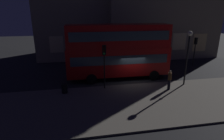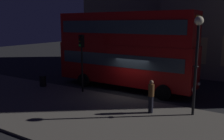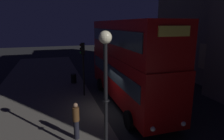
{
  "view_description": "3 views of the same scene",
  "coord_description": "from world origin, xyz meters",
  "px_view_note": "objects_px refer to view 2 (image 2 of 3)",
  "views": [
    {
      "loc": [
        -5.33,
        -17.37,
        7.0
      ],
      "look_at": [
        -2.16,
        -0.09,
        1.39
      ],
      "focal_mm": 30.05,
      "sensor_mm": 36.0,
      "label": 1
    },
    {
      "loc": [
        7.13,
        -14.4,
        4.87
      ],
      "look_at": [
        -2.08,
        0.83,
        1.41
      ],
      "focal_mm": 38.18,
      "sensor_mm": 36.0,
      "label": 2
    },
    {
      "loc": [
        11.11,
        -3.74,
        5.47
      ],
      "look_at": [
        -3.02,
        0.71,
        1.98
      ],
      "focal_mm": 31.53,
      "sensor_mm": 36.0,
      "label": 3
    }
  ],
  "objects_px": {
    "pedestrian": "(151,96)",
    "litter_bin": "(43,81)",
    "street_lamp": "(197,47)",
    "double_decker_bus": "(124,47)",
    "traffic_light_near_kerb": "(82,51)"
  },
  "relations": [
    {
      "from": "pedestrian",
      "to": "double_decker_bus",
      "type": "bearing_deg",
      "value": -176.65
    },
    {
      "from": "pedestrian",
      "to": "litter_bin",
      "type": "height_order",
      "value": "pedestrian"
    },
    {
      "from": "double_decker_bus",
      "to": "traffic_light_near_kerb",
      "type": "relative_size",
      "value": 2.68
    },
    {
      "from": "street_lamp",
      "to": "pedestrian",
      "type": "xyz_separation_m",
      "value": [
        -2.03,
        -0.89,
        -2.67
      ]
    },
    {
      "from": "traffic_light_near_kerb",
      "to": "pedestrian",
      "type": "distance_m",
      "value": 6.16
    },
    {
      "from": "traffic_light_near_kerb",
      "to": "litter_bin",
      "type": "xyz_separation_m",
      "value": [
        -3.57,
        -0.36,
        -2.47
      ]
    },
    {
      "from": "double_decker_bus",
      "to": "traffic_light_near_kerb",
      "type": "bearing_deg",
      "value": -123.06
    },
    {
      "from": "double_decker_bus",
      "to": "pedestrian",
      "type": "height_order",
      "value": "double_decker_bus"
    },
    {
      "from": "traffic_light_near_kerb",
      "to": "litter_bin",
      "type": "height_order",
      "value": "traffic_light_near_kerb"
    },
    {
      "from": "double_decker_bus",
      "to": "traffic_light_near_kerb",
      "type": "distance_m",
      "value": 3.35
    },
    {
      "from": "street_lamp",
      "to": "pedestrian",
      "type": "distance_m",
      "value": 3.47
    },
    {
      "from": "pedestrian",
      "to": "litter_bin",
      "type": "relative_size",
      "value": 2.17
    },
    {
      "from": "street_lamp",
      "to": "litter_bin",
      "type": "relative_size",
      "value": 6.15
    },
    {
      "from": "pedestrian",
      "to": "litter_bin",
      "type": "bearing_deg",
      "value": -135.65
    },
    {
      "from": "double_decker_bus",
      "to": "street_lamp",
      "type": "distance_m",
      "value": 6.72
    }
  ]
}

